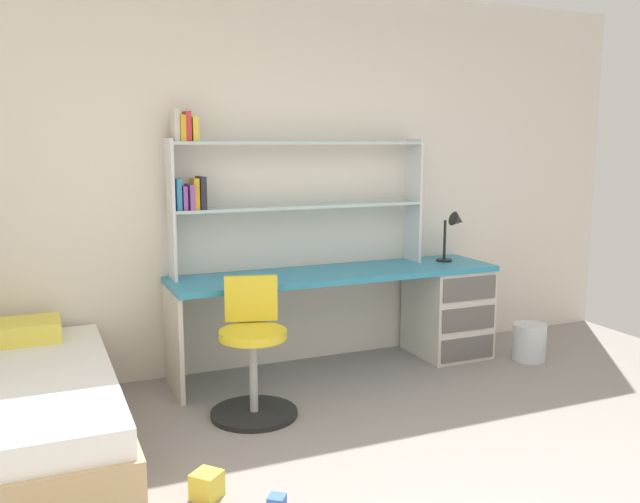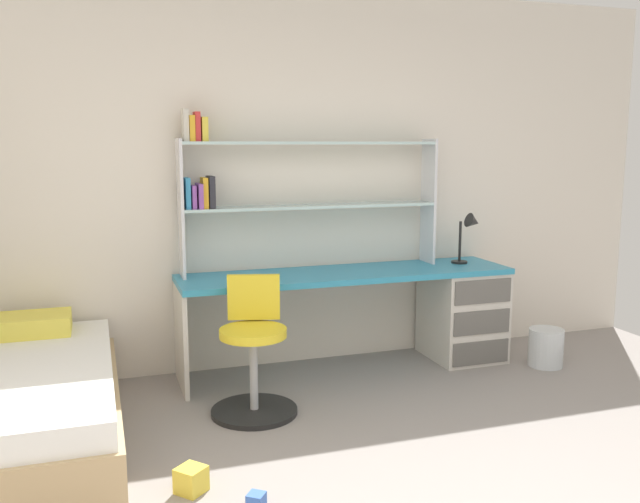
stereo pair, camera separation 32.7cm
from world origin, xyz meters
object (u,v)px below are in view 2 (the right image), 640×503
object	(u,v)px
waste_bin	(546,347)
toy_block_blue_0	(256,501)
desk	(429,306)
toy_block_yellow_1	(191,480)
bookshelf_hutch	(284,181)
swivel_chair	(254,359)
bed_platform	(21,406)
desk_lamp	(470,230)

from	to	relation	value
waste_bin	toy_block_blue_0	distance (m)	2.75
desk	toy_block_yellow_1	world-z (taller)	desk
bookshelf_hutch	toy_block_blue_0	xyz separation A→B (m)	(-0.64, -1.80, -1.32)
toy_block_yellow_1	bookshelf_hutch	bearing A→B (deg)	60.21
toy_block_yellow_1	swivel_chair	bearing A→B (deg)	59.52
bookshelf_hutch	swivel_chair	xyz separation A→B (m)	(-0.39, -0.71, -1.03)
bed_platform	toy_block_yellow_1	size ratio (longest dim) A/B	15.11
desk	bookshelf_hutch	world-z (taller)	bookshelf_hutch
bed_platform	swivel_chair	bearing A→B (deg)	3.11
bookshelf_hutch	waste_bin	xyz separation A→B (m)	(1.82, -0.55, -1.22)
bookshelf_hutch	toy_block_blue_0	distance (m)	2.32
swivel_chair	bed_platform	world-z (taller)	swivel_chair
desk_lamp	desk	bearing A→B (deg)	-178.16
bookshelf_hutch	waste_bin	world-z (taller)	bookshelf_hutch
swivel_chair	toy_block_blue_0	distance (m)	1.15
swivel_chair	bed_platform	distance (m)	1.29
desk_lamp	waste_bin	distance (m)	1.02
desk_lamp	waste_bin	xyz separation A→B (m)	(0.43, -0.39, -0.83)
desk	bookshelf_hutch	bearing A→B (deg)	170.92
swivel_chair	bed_platform	bearing A→B (deg)	-176.89
bed_platform	toy_block_yellow_1	world-z (taller)	bed_platform
swivel_chair	desk	bearing A→B (deg)	20.55
desk_lamp	toy_block_yellow_1	bearing A→B (deg)	-148.51
desk	toy_block_blue_0	distance (m)	2.38
desk	toy_block_blue_0	size ratio (longest dim) A/B	32.33
desk	desk_lamp	xyz separation A→B (m)	(0.34, 0.01, 0.56)
swivel_chair	waste_bin	size ratio (longest dim) A/B	2.97
bookshelf_hutch	toy_block_yellow_1	world-z (taller)	bookshelf_hutch
waste_bin	toy_block_blue_0	bearing A→B (deg)	-153.11
swivel_chair	toy_block_blue_0	world-z (taller)	swivel_chair
swivel_chair	waste_bin	bearing A→B (deg)	4.16
toy_block_blue_0	toy_block_yellow_1	world-z (taller)	toy_block_yellow_1
bed_platform	desk_lamp	bearing A→B (deg)	11.48
desk	bed_platform	bearing A→B (deg)	-167.37
waste_bin	toy_block_yellow_1	bearing A→B (deg)	-159.66
bookshelf_hutch	desk_lamp	size ratio (longest dim) A/B	4.84
swivel_chair	waste_bin	distance (m)	2.23
bookshelf_hutch	waste_bin	bearing A→B (deg)	-16.87
swivel_chair	bed_platform	size ratio (longest dim) A/B	0.45
desk_lamp	toy_block_yellow_1	distance (m)	2.83
bookshelf_hutch	bed_platform	bearing A→B (deg)	-155.05
waste_bin	toy_block_blue_0	world-z (taller)	waste_bin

